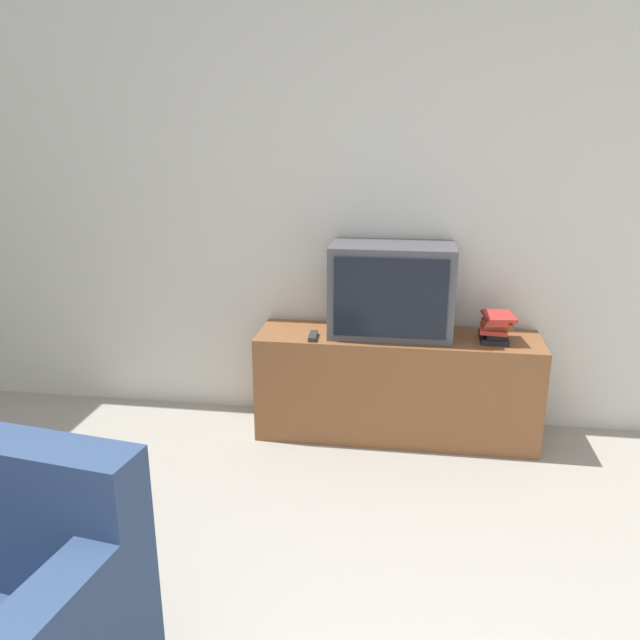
{
  "coord_description": "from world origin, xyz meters",
  "views": [
    {
      "loc": [
        0.32,
        -0.61,
        1.74
      ],
      "look_at": [
        -0.12,
        2.42,
        0.79
      ],
      "focal_mm": 35.0,
      "sensor_mm": 36.0,
      "label": 1
    }
  ],
  "objects_px": {
    "tv_stand": "(396,385)",
    "book_stack": "(496,327)",
    "television": "(391,290)",
    "remote_on_stand": "(313,336)"
  },
  "relations": [
    {
      "from": "book_stack",
      "to": "remote_on_stand",
      "type": "bearing_deg",
      "value": -174.09
    },
    {
      "from": "television",
      "to": "remote_on_stand",
      "type": "xyz_separation_m",
      "value": [
        -0.42,
        -0.14,
        -0.25
      ]
    },
    {
      "from": "tv_stand",
      "to": "book_stack",
      "type": "bearing_deg",
      "value": -1.43
    },
    {
      "from": "book_stack",
      "to": "remote_on_stand",
      "type": "xyz_separation_m",
      "value": [
        -1.0,
        -0.1,
        -0.07
      ]
    },
    {
      "from": "tv_stand",
      "to": "remote_on_stand",
      "type": "relative_size",
      "value": 10.53
    },
    {
      "from": "television",
      "to": "remote_on_stand",
      "type": "distance_m",
      "value": 0.51
    },
    {
      "from": "tv_stand",
      "to": "book_stack",
      "type": "distance_m",
      "value": 0.65
    },
    {
      "from": "tv_stand",
      "to": "book_stack",
      "type": "relative_size",
      "value": 6.76
    },
    {
      "from": "television",
      "to": "remote_on_stand",
      "type": "bearing_deg",
      "value": -161.59
    },
    {
      "from": "book_stack",
      "to": "remote_on_stand",
      "type": "relative_size",
      "value": 1.56
    }
  ]
}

